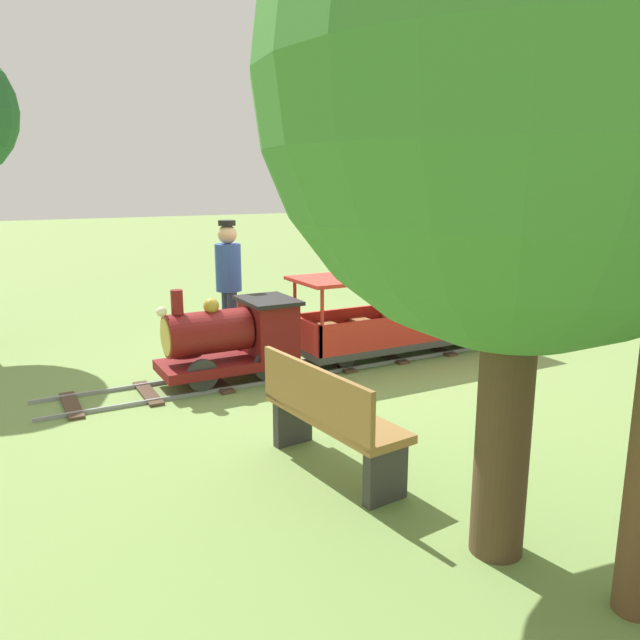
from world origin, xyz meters
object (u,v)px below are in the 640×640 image
locomotive (235,336)px  park_bench (329,418)px  oak_tree_distant (527,80)px  conductor_person (229,278)px  passenger_car (401,321)px

locomotive → park_bench: locomotive is taller
locomotive → park_bench: (-2.30, 0.17, -0.07)m
locomotive → park_bench: bearing=175.8°
park_bench → oak_tree_distant: (-1.32, -0.36, 2.14)m
conductor_person → oak_tree_distant: 4.80m
locomotive → passenger_car: size_ratio=0.54×
passenger_car → park_bench: bearing=135.3°
locomotive → conductor_person: bearing=-17.1°
locomotive → passenger_car: bearing=-90.0°
locomotive → conductor_person: conductor_person is taller
conductor_person → passenger_car: bearing=-116.5°
oak_tree_distant → locomotive: bearing=3.0°
oak_tree_distant → park_bench: bearing=15.1°
conductor_person → locomotive: bearing=162.9°
park_bench → oak_tree_distant: oak_tree_distant is taller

